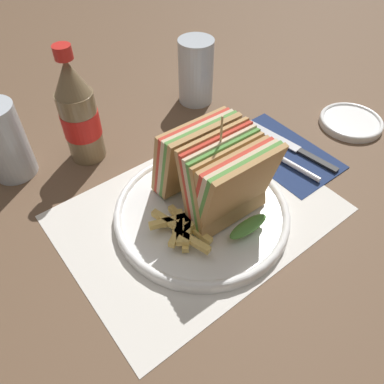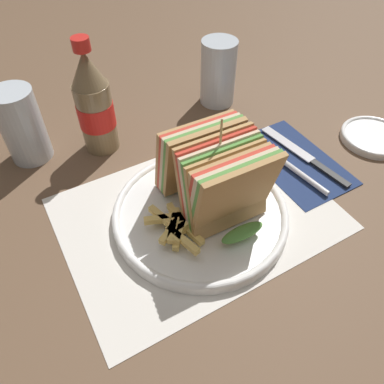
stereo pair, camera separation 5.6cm
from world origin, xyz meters
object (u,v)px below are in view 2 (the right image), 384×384
plate_main (199,214)px  fork (292,168)px  side_saucer (374,137)px  coke_bottle_near (94,105)px  glass_near (218,76)px  glass_far (23,130)px  club_sandwich (217,177)px  knife (305,156)px

plate_main → fork: (0.19, 0.01, -0.00)m
side_saucer → coke_bottle_near: bearing=152.2°
glass_near → side_saucer: bearing=-54.3°
glass_far → side_saucer: (0.57, -0.27, -0.05)m
fork → side_saucer: bearing=-9.4°
club_sandwich → fork: club_sandwich is taller
knife → side_saucer: size_ratio=1.63×
club_sandwich → fork: bearing=4.4°
knife → coke_bottle_near: size_ratio=0.97×
knife → coke_bottle_near: bearing=137.7°
coke_bottle_near → side_saucer: coke_bottle_near is taller
club_sandwich → knife: bearing=7.8°
plate_main → coke_bottle_near: size_ratio=1.31×
fork → coke_bottle_near: size_ratio=0.94×
club_sandwich → coke_bottle_near: coke_bottle_near is taller
club_sandwich → glass_far: bearing=127.3°
club_sandwich → plate_main: bearing=175.4°
coke_bottle_near → plate_main: bearing=-74.7°
knife → side_saucer: bearing=-16.1°
knife → coke_bottle_near: coke_bottle_near is taller
glass_far → coke_bottle_near: bearing=-17.0°
knife → glass_far: 0.49m
glass_far → fork: bearing=-35.1°
glass_far → plate_main: bearing=-56.2°
plate_main → glass_near: (0.20, 0.26, 0.05)m
plate_main → knife: size_ratio=1.35×
coke_bottle_near → glass_far: size_ratio=1.56×
club_sandwich → fork: size_ratio=0.88×
fork → coke_bottle_near: 0.35m
plate_main → glass_far: glass_far is taller
glass_near → coke_bottle_near: bearing=-175.2°
knife → fork: bearing=-166.3°
glass_far → club_sandwich: bearing=-52.7°
plate_main → club_sandwich: club_sandwich is taller
plate_main → side_saucer: (0.38, 0.00, -0.00)m
knife → glass_far: bearing=142.3°
fork → coke_bottle_near: bearing=131.5°
plate_main → knife: (0.23, 0.03, -0.00)m
plate_main → side_saucer: 0.38m
club_sandwich → coke_bottle_near: size_ratio=0.83×
plate_main → glass_far: (-0.18, 0.27, 0.05)m
glass_near → side_saucer: (0.18, -0.26, -0.05)m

